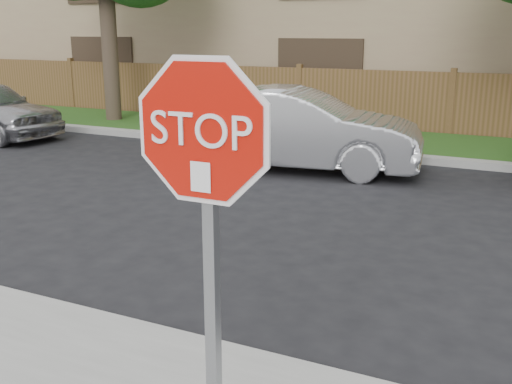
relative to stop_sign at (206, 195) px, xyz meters
The scene contains 6 objects.
ground 2.42m from the stop_sign, 110.42° to the left, with size 90.00×90.00×0.00m, color black.
far_curb 9.80m from the stop_sign, 93.27° to the left, with size 70.00×0.30×0.15m, color gray.
grass_strip 11.43m from the stop_sign, 92.80° to the left, with size 70.00×3.00×0.12m, color #1E4714.
fence 12.93m from the stop_sign, 92.45° to the left, with size 70.00×0.12×1.60m, color #523A1D.
stop_sign is the anchor object (origin of this frame).
sedan_left 8.53m from the stop_sign, 108.63° to the left, with size 1.64×4.69×1.55m, color silver.
Camera 1 is at (2.00, -3.95, 2.63)m, focal length 42.00 mm.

